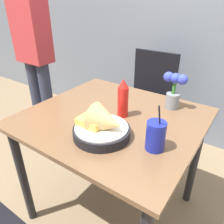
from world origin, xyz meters
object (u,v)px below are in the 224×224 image
(flower_vase, at_px, (174,89))
(chair_far_window, at_px, (149,96))
(ketchup_bottle, at_px, (123,99))
(person_standing, at_px, (33,43))
(food_basket, at_px, (103,127))
(drink_cup, at_px, (156,137))

(flower_vase, bearing_deg, chair_far_window, 126.43)
(chair_far_window, bearing_deg, ketchup_bottle, -75.77)
(person_standing, bearing_deg, chair_far_window, 26.49)
(food_basket, bearing_deg, flower_vase, 72.49)
(chair_far_window, bearing_deg, flower_vase, -53.57)
(food_basket, bearing_deg, chair_far_window, 103.13)
(drink_cup, xyz_separation_m, flower_vase, (-0.08, 0.42, 0.06))
(ketchup_bottle, height_order, drink_cup, drink_cup)
(food_basket, distance_m, ketchup_bottle, 0.24)
(drink_cup, bearing_deg, flower_vase, 101.44)
(flower_vase, bearing_deg, drink_cup, -78.56)
(food_basket, relative_size, flower_vase, 1.27)
(chair_far_window, height_order, drink_cup, drink_cup)
(ketchup_bottle, distance_m, flower_vase, 0.31)
(ketchup_bottle, bearing_deg, drink_cup, -32.19)
(chair_far_window, distance_m, person_standing, 1.12)
(drink_cup, relative_size, person_standing, 0.13)
(chair_far_window, relative_size, drink_cup, 4.09)
(chair_far_window, distance_m, food_basket, 1.05)
(chair_far_window, distance_m, flower_vase, 0.72)
(food_basket, bearing_deg, drink_cup, 13.38)
(drink_cup, bearing_deg, chair_far_window, 116.48)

